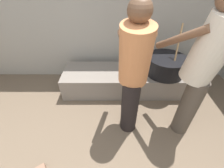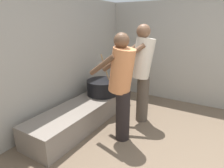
% 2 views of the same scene
% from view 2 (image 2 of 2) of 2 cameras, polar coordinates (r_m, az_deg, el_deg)
% --- Properties ---
extents(block_enclosure_rear, '(5.27, 0.20, 2.05)m').
position_cam_2_polar(block_enclosure_rear, '(2.95, -24.98, 4.47)').
color(block_enclosure_rear, '#9E998E').
rests_on(block_enclosure_rear, ground_plane).
extents(hearth_ledge, '(2.18, 0.60, 0.36)m').
position_cam_2_polar(hearth_ledge, '(3.29, -8.02, -8.39)').
color(hearth_ledge, slate).
rests_on(hearth_ledge, ground_plane).
extents(cooking_pot_main, '(0.58, 0.58, 0.72)m').
position_cam_2_polar(cooking_pot_main, '(3.51, -2.83, -0.92)').
color(cooking_pot_main, black).
rests_on(cooking_pot_main, hearth_ledge).
extents(cook_in_orange_shirt, '(0.41, 0.67, 1.51)m').
position_cam_2_polar(cook_in_orange_shirt, '(2.57, 2.82, 0.54)').
color(cook_in_orange_shirt, black).
rests_on(cook_in_orange_shirt, ground_plane).
extents(cook_in_cream_shirt, '(0.64, 0.73, 1.61)m').
position_cam_2_polar(cook_in_cream_shirt, '(3.11, 8.96, 4.60)').
color(cook_in_cream_shirt, '#4C4238').
rests_on(cook_in_cream_shirt, ground_plane).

